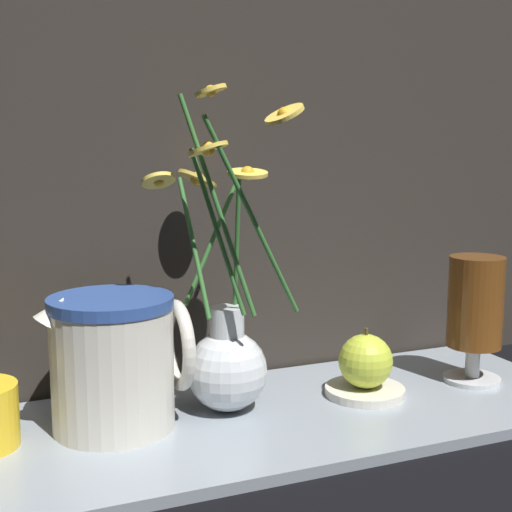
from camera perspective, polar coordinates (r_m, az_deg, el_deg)
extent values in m
plane|color=black|center=(0.81, 0.67, -13.29)|extent=(6.00, 6.00, 0.00)
cube|color=gray|center=(0.81, 0.67, -12.89)|extent=(0.77, 0.28, 0.01)
sphere|color=silver|center=(0.81, -2.32, -9.16)|extent=(0.09, 0.09, 0.09)
cylinder|color=silver|center=(0.79, -2.35, -5.49)|extent=(0.04, 0.04, 0.04)
cylinder|color=#336B2D|center=(0.73, -2.95, 3.91)|extent=(0.07, 0.05, 0.23)
cylinder|color=#EAC64C|center=(0.69, -3.65, 13.05)|extent=(0.04, 0.04, 0.01)
sphere|color=gold|center=(0.69, -3.65, 13.05)|extent=(0.01, 0.01, 0.01)
cylinder|color=#336B2D|center=(0.72, -0.24, 2.96)|extent=(0.11, 0.02, 0.21)
cylinder|color=#EAC64C|center=(0.67, 2.29, 11.27)|extent=(0.04, 0.04, 0.02)
sphere|color=gold|center=(0.67, 2.29, 11.27)|extent=(0.01, 0.01, 0.01)
cylinder|color=#336B2D|center=(0.74, -3.07, 1.89)|extent=(0.05, 0.04, 0.17)
cylinder|color=#EAC64C|center=(0.71, -3.87, 8.55)|extent=(0.06, 0.06, 0.02)
sphere|color=gold|center=(0.71, -3.87, 8.55)|extent=(0.01, 0.01, 0.01)
cylinder|color=#336B2D|center=(0.77, -1.53, 1.20)|extent=(0.01, 0.03, 0.15)
cylinder|color=#EAC64C|center=(0.77, -0.69, 6.63)|extent=(0.05, 0.05, 0.01)
sphere|color=gold|center=(0.77, -0.69, 6.63)|extent=(0.02, 0.02, 0.02)
cylinder|color=#336B2D|center=(0.80, -3.56, 1.15)|extent=(0.07, 0.02, 0.14)
cylinder|color=#EAC64C|center=(0.83, -4.72, 6.17)|extent=(0.05, 0.05, 0.02)
sphere|color=gold|center=(0.83, -4.72, 6.17)|extent=(0.02, 0.02, 0.02)
cylinder|color=#336B2D|center=(0.76, -4.99, 0.77)|extent=(0.01, 0.08, 0.14)
cylinder|color=#EAC64C|center=(0.74, -7.82, 6.00)|extent=(0.04, 0.04, 0.02)
sphere|color=gold|center=(0.74, -7.82, 6.00)|extent=(0.01, 0.01, 0.01)
cylinder|color=beige|center=(0.76, -11.40, -8.37)|extent=(0.13, 0.13, 0.14)
cylinder|color=#2D4C93|center=(0.75, -11.56, -3.66)|extent=(0.13, 0.13, 0.01)
torus|color=beige|center=(0.78, -6.27, -7.09)|extent=(0.01, 0.10, 0.10)
cone|color=beige|center=(0.74, -15.66, -4.25)|extent=(0.05, 0.04, 0.04)
cylinder|color=silver|center=(0.95, 16.85, -9.38)|extent=(0.07, 0.07, 0.01)
cylinder|color=silver|center=(0.94, 16.91, -8.05)|extent=(0.02, 0.02, 0.04)
cylinder|color=brown|center=(0.92, 17.13, -3.51)|extent=(0.07, 0.07, 0.11)
cylinder|color=silver|center=(0.87, 8.70, -10.64)|extent=(0.09, 0.09, 0.01)
sphere|color=#B7C638|center=(0.86, 8.76, -8.31)|extent=(0.06, 0.06, 0.06)
cylinder|color=#4C3819|center=(0.85, 8.82, -5.99)|extent=(0.00, 0.00, 0.01)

